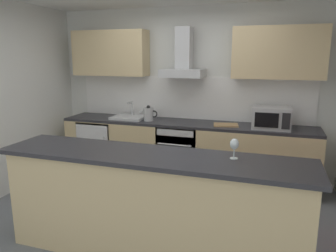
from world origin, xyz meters
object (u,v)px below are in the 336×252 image
Objects in this scene: sink at (129,117)px; range_hood at (183,62)px; oven at (180,151)px; kettle at (149,114)px; chopping_board at (226,125)px; refrigerator at (102,145)px; microwave at (272,118)px; wine_glass at (234,145)px.

range_hood is (0.85, 0.12, 0.86)m from sink.
oven is 2.77× the size of kettle.
chopping_board reaches higher than oven.
refrigerator is 1.70× the size of microwave.
oven is 0.81m from chopping_board.
refrigerator is 2.71m from microwave.
wine_glass is at bearing -45.04° from sink.
sink is at bearing -172.04° from range_hood.
kettle is at bearing -2.08° from refrigerator.
refrigerator is at bearing 179.41° from chopping_board.
range_hood is at bearing 167.24° from chopping_board.
kettle is 1.62× the size of wine_glass.
kettle is (0.35, -0.04, 0.08)m from sink.
sink is 2.63m from wine_glass.
oven is at bearing -90.00° from range_hood.
sink is 1.73× the size of kettle.
kettle is at bearing -176.12° from oven.
microwave is 1.73× the size of kettle.
oven reaches higher than refrigerator.
sink is (-0.85, 0.01, 0.47)m from oven.
sink is at bearing 172.75° from kettle.
kettle reaches higher than chopping_board.
chopping_board is at bearing 179.61° from microwave.
wine_glass is (-0.29, -1.81, 0.08)m from microwave.
kettle reaches higher than oven.
wine_glass reaches higher than chopping_board.
kettle is at bearing -179.51° from chopping_board.
wine_glass is at bearing -98.94° from microwave.
microwave is at bearing -0.39° from chopping_board.
range_hood is at bearing 5.60° from refrigerator.
range_hood is at bearing 173.03° from microwave.
microwave reaches higher than refrigerator.
microwave is at bearing -6.97° from range_hood.
sink is (-2.13, 0.04, -0.12)m from microwave.
sink is at bearing 178.96° from microwave.
range_hood is at bearing 116.95° from wine_glass.
kettle is at bearing -179.81° from microwave.
kettle is at bearing -7.25° from sink.
kettle is (-0.50, -0.03, 0.55)m from oven.
range_hood reaches higher than wine_glass.
refrigerator is 4.78× the size of wine_glass.
refrigerator is 2.08m from chopping_board.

